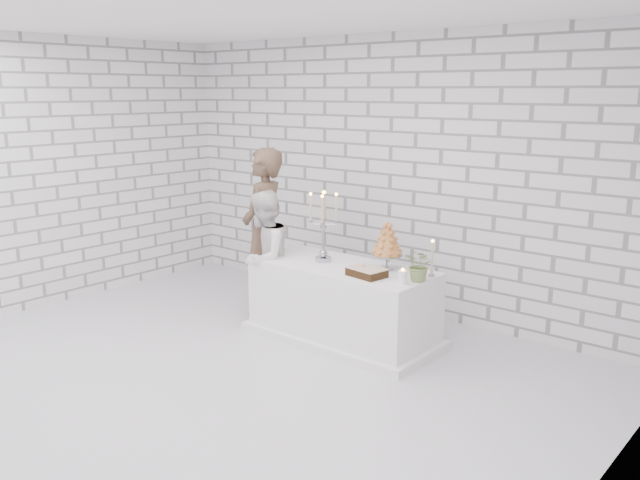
% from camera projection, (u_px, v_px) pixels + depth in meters
% --- Properties ---
extents(ground, '(6.00, 5.00, 0.01)m').
position_uv_depth(ground, '(223.00, 376.00, 5.72)').
color(ground, silver).
rests_on(ground, ground).
extents(ceiling, '(6.00, 5.00, 0.01)m').
position_uv_depth(ceiling, '(210.00, 10.00, 5.06)').
color(ceiling, white).
rests_on(ceiling, ground).
extents(wall_back, '(6.00, 0.01, 3.00)m').
position_uv_depth(wall_back, '(390.00, 175.00, 7.26)').
color(wall_back, white).
rests_on(wall_back, ground).
extents(wall_left, '(0.01, 5.00, 3.00)m').
position_uv_depth(wall_left, '(33.00, 175.00, 7.27)').
color(wall_left, white).
rests_on(wall_left, ground).
extents(wall_right, '(0.01, 5.00, 3.00)m').
position_uv_depth(wall_right, '(596.00, 265.00, 3.51)').
color(wall_right, white).
rests_on(wall_right, ground).
extents(cake_table, '(1.80, 0.80, 0.75)m').
position_uv_depth(cake_table, '(343.00, 303.00, 6.49)').
color(cake_table, white).
rests_on(cake_table, ground).
extents(groom, '(0.65, 0.78, 1.82)m').
position_uv_depth(groom, '(264.00, 232.00, 7.15)').
color(groom, '#4D392A').
rests_on(groom, ground).
extents(bride, '(0.75, 0.83, 1.41)m').
position_uv_depth(bride, '(264.00, 259.00, 6.84)').
color(bride, white).
rests_on(bride, ground).
extents(candelabra, '(0.33, 0.33, 0.70)m').
position_uv_depth(candelabra, '(323.00, 227.00, 6.49)').
color(candelabra, '#9696A0').
rests_on(candelabra, cake_table).
extents(croquembouche, '(0.36, 0.36, 0.47)m').
position_uv_depth(croquembouche, '(387.00, 245.00, 6.22)').
color(croquembouche, '#9A5B27').
rests_on(croquembouche, cake_table).
extents(chocolate_cake, '(0.36, 0.28, 0.08)m').
position_uv_depth(chocolate_cake, '(367.00, 272.00, 6.03)').
color(chocolate_cake, black).
rests_on(chocolate_cake, cake_table).
extents(pillar_candle, '(0.09, 0.09, 0.12)m').
position_uv_depth(pillar_candle, '(403.00, 277.00, 5.79)').
color(pillar_candle, white).
rests_on(pillar_candle, cake_table).
extents(extra_taper, '(0.07, 0.07, 0.32)m').
position_uv_depth(extra_taper, '(432.00, 259.00, 6.00)').
color(extra_taper, beige).
rests_on(extra_taper, cake_table).
extents(flowers, '(0.30, 0.28, 0.29)m').
position_uv_depth(flowers, '(420.00, 265.00, 5.85)').
color(flowers, '#5B7D41').
rests_on(flowers, cake_table).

